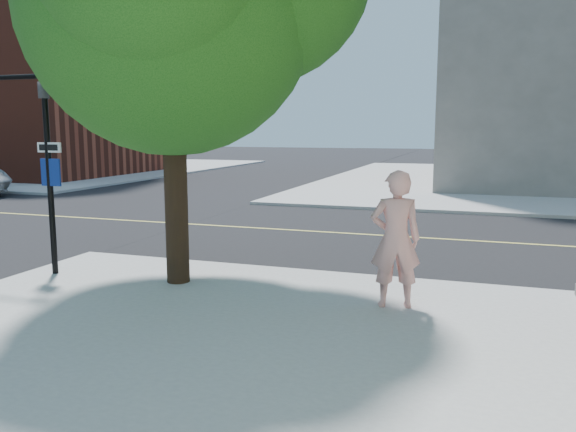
% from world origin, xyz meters
% --- Properties ---
extents(ground, '(140.00, 140.00, 0.00)m').
position_xyz_m(ground, '(0.00, 0.00, 0.00)').
color(ground, black).
rests_on(ground, ground).
extents(road_ew, '(140.00, 9.00, 0.01)m').
position_xyz_m(road_ew, '(0.00, 4.50, 0.01)').
color(road_ew, black).
rests_on(road_ew, ground).
extents(sidewalk_nw, '(26.00, 25.00, 0.12)m').
position_xyz_m(sidewalk_nw, '(-23.00, 21.50, 0.06)').
color(sidewalk_nw, '#A9A9A9').
rests_on(sidewalk_nw, ground).
extents(church, '(15.20, 12.00, 14.40)m').
position_xyz_m(church, '(-20.00, 18.00, 7.18)').
color(church, brown).
rests_on(church, sidewalk_nw).
extents(man_on_phone, '(0.84, 0.67, 2.03)m').
position_xyz_m(man_on_phone, '(5.75, -1.76, 1.13)').
color(man_on_phone, '#F4A59B').
rests_on(man_on_phone, sidewalk_se).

